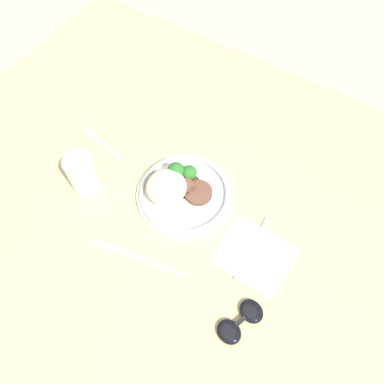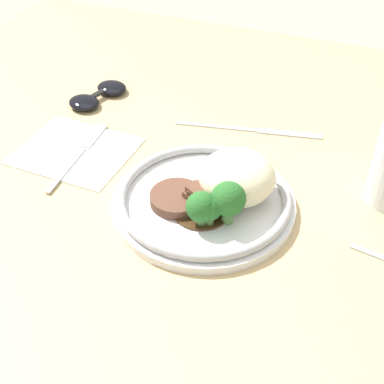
# 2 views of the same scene
# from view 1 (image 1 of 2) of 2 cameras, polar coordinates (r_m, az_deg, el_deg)

# --- Properties ---
(ground_plane) EXTENTS (8.00, 8.00, 0.00)m
(ground_plane) POSITION_cam_1_polar(r_m,az_deg,el_deg) (0.98, -3.83, -1.35)
(ground_plane) COLOR tan
(dining_table) EXTENTS (1.32, 1.12, 0.05)m
(dining_table) POSITION_cam_1_polar(r_m,az_deg,el_deg) (0.96, -3.91, -0.66)
(dining_table) COLOR tan
(dining_table) RESTS_ON ground
(napkin) EXTENTS (0.17, 0.14, 0.00)m
(napkin) POSITION_cam_1_polar(r_m,az_deg,el_deg) (0.88, 9.44, -9.42)
(napkin) COLOR white
(napkin) RESTS_ON dining_table
(plate) EXTENTS (0.24, 0.24, 0.07)m
(plate) POSITION_cam_1_polar(r_m,az_deg,el_deg) (0.92, -1.88, 0.39)
(plate) COLOR white
(plate) RESTS_ON dining_table
(juice_glass) EXTENTS (0.07, 0.07, 0.11)m
(juice_glass) POSITION_cam_1_polar(r_m,az_deg,el_deg) (0.95, -16.26, 2.45)
(juice_glass) COLOR yellow
(juice_glass) RESTS_ON dining_table
(fork) EXTENTS (0.02, 0.18, 0.00)m
(fork) POSITION_cam_1_polar(r_m,az_deg,el_deg) (0.87, 8.73, -9.36)
(fork) COLOR silver
(fork) RESTS_ON napkin
(knife) EXTENTS (0.23, 0.05, 0.00)m
(knife) POSITION_cam_1_polar(r_m,az_deg,el_deg) (0.87, -8.81, -9.71)
(knife) COLOR silver
(knife) RESTS_ON dining_table
(spoon) EXTENTS (0.17, 0.04, 0.01)m
(spoon) POSITION_cam_1_polar(r_m,az_deg,el_deg) (1.07, -14.62, 8.08)
(spoon) COLOR silver
(spoon) RESTS_ON dining_table
(sunglasses) EXTENTS (0.08, 0.12, 0.02)m
(sunglasses) POSITION_cam_1_polar(r_m,az_deg,el_deg) (0.82, 7.38, -18.96)
(sunglasses) COLOR black
(sunglasses) RESTS_ON dining_table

